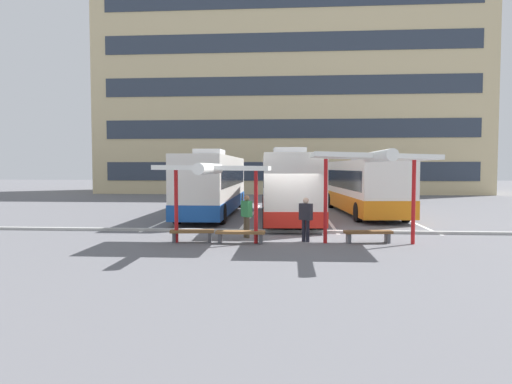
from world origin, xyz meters
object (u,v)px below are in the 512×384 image
object	(u,v)px
waiting_shelter_0	(214,170)
waiting_passenger_1	(306,216)
coach_bus_2	(363,187)
coach_bus_0	(214,185)
bench_1	(240,234)
waiting_passenger_0	(247,213)
coach_bus_1	(287,186)
waiting_shelter_1	(371,158)
bench_0	(192,233)
bench_2	(368,234)

from	to	relation	value
waiting_shelter_0	waiting_passenger_1	xyz separation A→B (m)	(3.27, 0.76, -1.72)
coach_bus_2	waiting_passenger_1	xyz separation A→B (m)	(-3.73, -10.39, -0.65)
coach_bus_0	bench_1	distance (m)	10.46
bench_1	waiting_passenger_0	xyz separation A→B (m)	(0.10, 1.31, 0.62)
bench_1	coach_bus_1	bearing A→B (deg)	78.72
waiting_shelter_0	waiting_passenger_1	distance (m)	3.77
coach_bus_1	coach_bus_2	distance (m)	5.13
bench_1	waiting_shelter_1	distance (m)	5.37
coach_bus_0	waiting_shelter_0	world-z (taller)	coach_bus_0
bench_1	waiting_passenger_0	bearing A→B (deg)	85.55
bench_0	waiting_passenger_1	world-z (taller)	waiting_passenger_1
bench_0	bench_2	xyz separation A→B (m)	(6.42, 0.27, 0.00)
bench_2	waiting_passenger_0	world-z (taller)	waiting_passenger_0
bench_2	coach_bus_2	bearing A→B (deg)	81.98
coach_bus_0	waiting_passenger_1	bearing A→B (deg)	-62.27
waiting_shelter_0	bench_1	bearing A→B (deg)	15.03
bench_0	waiting_passenger_0	world-z (taller)	waiting_passenger_0
coach_bus_1	bench_1	distance (m)	8.62
coach_bus_0	coach_bus_2	bearing A→B (deg)	5.71
bench_0	waiting_shelter_1	bearing A→B (deg)	-1.43
waiting_shelter_1	coach_bus_2	bearing A→B (deg)	82.29
waiting_shelter_0	bench_0	size ratio (longest dim) A/B	2.77
coach_bus_2	waiting_shelter_0	size ratio (longest dim) A/B	2.54
coach_bus_1	coach_bus_2	size ratio (longest dim) A/B	1.09
coach_bus_2	bench_0	world-z (taller)	coach_bus_2
bench_2	waiting_passenger_1	size ratio (longest dim) A/B	1.09
coach_bus_1	waiting_shelter_1	bearing A→B (deg)	-70.50
coach_bus_0	waiting_shelter_1	distance (m)	12.47
coach_bus_0	bench_2	world-z (taller)	coach_bus_0
waiting_shelter_0	bench_2	world-z (taller)	waiting_shelter_0
coach_bus_0	bench_1	bearing A→B (deg)	-75.31
coach_bus_0	waiting_passenger_1	world-z (taller)	coach_bus_0
coach_bus_0	waiting_shelter_1	size ratio (longest dim) A/B	2.38
bench_0	coach_bus_1	bearing A→B (deg)	67.12
waiting_shelter_1	bench_2	world-z (taller)	waiting_shelter_1
coach_bus_0	waiting_shelter_1	world-z (taller)	coach_bus_0
coach_bus_2	waiting_passenger_0	distance (m)	11.33
waiting_passenger_0	bench_0	bearing A→B (deg)	-148.15
waiting_passenger_0	waiting_passenger_1	world-z (taller)	waiting_passenger_0
coach_bus_1	waiting_shelter_1	world-z (taller)	coach_bus_1
coach_bus_0	coach_bus_2	xyz separation A→B (m)	(8.73, 0.87, -0.15)
waiting_shelter_1	waiting_passenger_0	world-z (taller)	waiting_shelter_1
coach_bus_2	waiting_passenger_0	size ratio (longest dim) A/B	6.91
bench_0	waiting_passenger_0	xyz separation A→B (m)	(1.90, 1.18, 0.63)
bench_0	waiting_shelter_1	xyz separation A→B (m)	(6.42, -0.16, 2.73)
bench_1	bench_2	distance (m)	4.64
bench_0	coach_bus_2	bearing A→B (deg)	53.72
waiting_shelter_0	bench_1	xyz separation A→B (m)	(0.90, 0.24, -2.32)
coach_bus_1	waiting_shelter_0	distance (m)	9.00
waiting_shelter_0	bench_0	world-z (taller)	waiting_shelter_0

